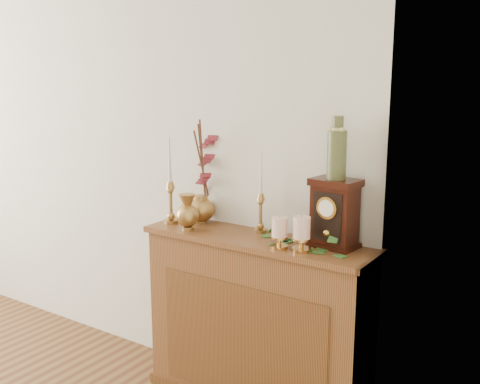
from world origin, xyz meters
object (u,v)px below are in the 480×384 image
Objects in this scene: candlestick_center at (261,207)px; ceramic_vase at (337,151)px; candlestick_left at (171,195)px; ginger_jar at (206,176)px; mantel_clock at (334,214)px; bud_vase at (187,213)px.

ceramic_vase reaches higher than candlestick_center.
candlestick_left is at bearing -167.32° from candlestick_center.
candlestick_center is 0.73× the size of ginger_jar.
mantel_clock is at bearing -96.74° from ceramic_vase.
candlestick_left reaches higher than candlestick_center.
ceramic_vase reaches higher than bud_vase.
candlestick_left is 0.98m from ceramic_vase.
bud_vase is 0.86m from ceramic_vase.
mantel_clock is at bearing -2.93° from candlestick_center.
bud_vase is (0.17, -0.07, -0.06)m from candlestick_left.
ginger_jar reaches higher than bud_vase.
candlestick_center is 0.40m from ginger_jar.
mantel_clock is at bearing 5.72° from candlestick_left.
bud_vase is at bearing -79.68° from ginger_jar.
bud_vase is 0.67× the size of ceramic_vase.
mantel_clock is (0.76, 0.16, 0.06)m from bud_vase.
bud_vase is (-0.34, -0.18, -0.04)m from candlestick_center.
mantel_clock is 0.30m from ceramic_vase.
mantel_clock is (0.93, 0.09, 0.00)m from candlestick_left.
ceramic_vase is at bearing 12.31° from bud_vase.
ceramic_vase is at bearing -2.52° from candlestick_center.
candlestick_left is 1.13× the size of candlestick_center.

